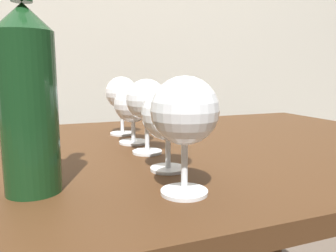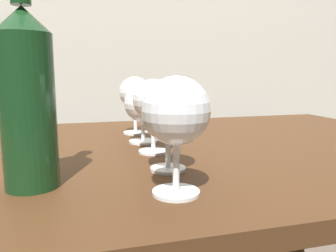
{
  "view_description": "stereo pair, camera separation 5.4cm",
  "coord_description": "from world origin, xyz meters",
  "px_view_note": "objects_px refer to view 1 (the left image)",
  "views": [
    {
      "loc": [
        -0.13,
        -0.67,
        0.86
      ],
      "look_at": [
        0.06,
        -0.17,
        0.78
      ],
      "focal_mm": 35.41,
      "sensor_mm": 36.0,
      "label": 1
    },
    {
      "loc": [
        -0.08,
        -0.69,
        0.86
      ],
      "look_at": [
        0.06,
        -0.17,
        0.78
      ],
      "focal_mm": 35.41,
      "sensor_mm": 36.0,
      "label": 2
    }
  ],
  "objects_px": {
    "wine_glass_port": "(168,115)",
    "wine_glass_merlot": "(122,94)",
    "wine_glass_chardonnay": "(133,104)",
    "wine_glass_cabernet": "(185,113)",
    "wine_bottle": "(28,97)",
    "wine_glass_amber": "(147,102)"
  },
  "relations": [
    {
      "from": "wine_bottle",
      "to": "wine_glass_cabernet",
      "type": "bearing_deg",
      "value": -23.29
    },
    {
      "from": "wine_glass_cabernet",
      "to": "wine_glass_chardonnay",
      "type": "bearing_deg",
      "value": 86.37
    },
    {
      "from": "wine_glass_port",
      "to": "wine_glass_chardonnay",
      "type": "xyz_separation_m",
      "value": [
        0.0,
        0.23,
        -0.0
      ]
    },
    {
      "from": "wine_glass_cabernet",
      "to": "wine_glass_merlot",
      "type": "bearing_deg",
      "value": 87.05
    },
    {
      "from": "wine_glass_port",
      "to": "wine_glass_chardonnay",
      "type": "height_order",
      "value": "wine_glass_port"
    },
    {
      "from": "wine_glass_port",
      "to": "wine_bottle",
      "type": "bearing_deg",
      "value": -172.28
    },
    {
      "from": "wine_glass_chardonnay",
      "to": "wine_glass_merlot",
      "type": "height_order",
      "value": "wine_glass_merlot"
    },
    {
      "from": "wine_glass_cabernet",
      "to": "wine_glass_merlot",
      "type": "height_order",
      "value": "wine_glass_cabernet"
    },
    {
      "from": "wine_glass_amber",
      "to": "wine_bottle",
      "type": "distance_m",
      "value": 0.26
    },
    {
      "from": "wine_glass_port",
      "to": "wine_glass_merlot",
      "type": "height_order",
      "value": "wine_glass_merlot"
    },
    {
      "from": "wine_glass_chardonnay",
      "to": "wine_glass_merlot",
      "type": "distance_m",
      "value": 0.12
    },
    {
      "from": "wine_glass_amber",
      "to": "wine_glass_port",
      "type": "bearing_deg",
      "value": -91.63
    },
    {
      "from": "wine_glass_merlot",
      "to": "wine_bottle",
      "type": "height_order",
      "value": "wine_bottle"
    },
    {
      "from": "wine_glass_merlot",
      "to": "wine_bottle",
      "type": "distance_m",
      "value": 0.43
    },
    {
      "from": "wine_glass_port",
      "to": "wine_glass_amber",
      "type": "relative_size",
      "value": 0.93
    },
    {
      "from": "wine_glass_amber",
      "to": "wine_bottle",
      "type": "relative_size",
      "value": 0.46
    },
    {
      "from": "wine_glass_chardonnay",
      "to": "wine_glass_merlot",
      "type": "relative_size",
      "value": 0.89
    },
    {
      "from": "wine_glass_cabernet",
      "to": "wine_glass_merlot",
      "type": "relative_size",
      "value": 1.04
    },
    {
      "from": "wine_glass_cabernet",
      "to": "wine_glass_port",
      "type": "relative_size",
      "value": 1.14
    },
    {
      "from": "wine_glass_cabernet",
      "to": "wine_bottle",
      "type": "height_order",
      "value": "wine_bottle"
    },
    {
      "from": "wine_glass_chardonnay",
      "to": "wine_bottle",
      "type": "distance_m",
      "value": 0.33
    },
    {
      "from": "wine_glass_amber",
      "to": "wine_bottle",
      "type": "bearing_deg",
      "value": -143.8
    }
  ]
}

